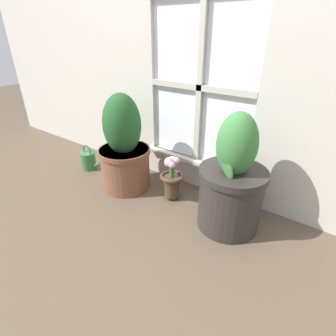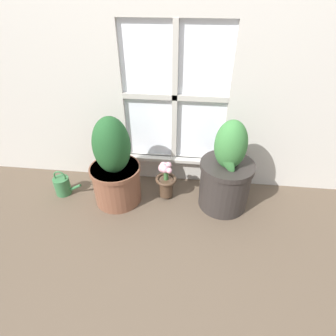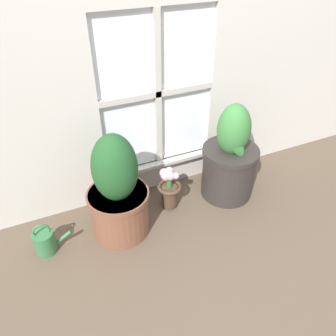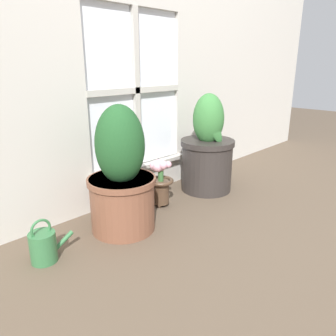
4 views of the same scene
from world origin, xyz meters
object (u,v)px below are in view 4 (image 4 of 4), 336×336
Objects in this scene: flower_vase at (160,182)px; watering_can at (44,246)px; potted_plant_left at (122,179)px; potted_plant_right at (207,153)px.

watering_can is at bearing -176.22° from flower_vase.
potted_plant_right is (0.75, 0.03, -0.02)m from potted_plant_left.
potted_plant_right is 3.17× the size of watering_can.
flower_vase is at bearing 3.78° from watering_can.
potted_plant_right is at bearing -4.47° from flower_vase.
watering_can is (-1.17, -0.02, -0.19)m from potted_plant_right.
potted_plant_right reaches higher than watering_can.
potted_plant_right is 2.22× the size of flower_vase.
watering_can is (-0.77, -0.05, -0.08)m from flower_vase.
watering_can is at bearing 177.92° from potted_plant_left.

